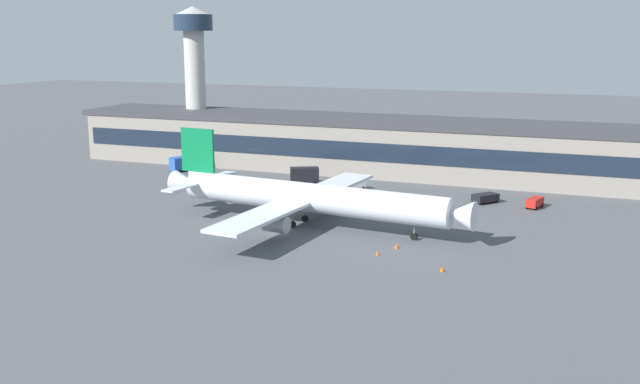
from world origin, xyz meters
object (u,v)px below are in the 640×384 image
object	(u,v)px
crew_van	(201,173)
baggage_tug	(356,184)
follow_me_car	(535,202)
traffic_cone_2	(377,253)
fuel_truck	(188,162)
stair_truck	(304,175)
traffic_cone_0	(396,246)
traffic_cone_1	(442,269)
control_tower	(195,66)
pushback_tractor	(486,197)
airliner	(306,197)

from	to	relation	value
crew_van	baggage_tug	size ratio (longest dim) A/B	1.41
crew_van	follow_me_car	distance (m)	70.37
crew_van	traffic_cone_2	world-z (taller)	crew_van
fuel_truck	stair_truck	bearing A→B (deg)	-8.52
stair_truck	traffic_cone_0	world-z (taller)	stair_truck
crew_van	traffic_cone_0	size ratio (longest dim) A/B	7.95
stair_truck	follow_me_car	xyz separation A→B (m)	(47.82, -4.63, -0.89)
traffic_cone_1	control_tower	bearing A→B (deg)	138.49
traffic_cone_1	stair_truck	bearing A→B (deg)	130.10
control_tower	pushback_tractor	world-z (taller)	control_tower
follow_me_car	traffic_cone_1	xyz separation A→B (m)	(-8.36, -42.23, -0.72)
control_tower	pushback_tractor	xyz separation A→B (m)	(78.22, -26.91, -22.25)
control_tower	traffic_cone_2	distance (m)	97.90
airliner	traffic_cone_1	bearing A→B (deg)	-30.67
baggage_tug	traffic_cone_2	xyz separation A→B (m)	(17.02, -41.50, -0.77)
fuel_truck	stair_truck	distance (m)	31.46
follow_me_car	traffic_cone_2	bearing A→B (deg)	-115.89
airliner	traffic_cone_0	world-z (taller)	airliner
control_tower	traffic_cone_0	world-z (taller)	control_tower
traffic_cone_0	airliner	bearing A→B (deg)	157.52
control_tower	pushback_tractor	bearing A→B (deg)	-18.99
fuel_truck	traffic_cone_2	distance (m)	76.87
fuel_truck	traffic_cone_2	bearing A→B (deg)	-38.29
stair_truck	follow_me_car	distance (m)	48.05
baggage_tug	airliner	bearing A→B (deg)	-87.70
airliner	follow_me_car	xyz separation A→B (m)	(34.43, 26.77, -3.74)
traffic_cone_1	traffic_cone_2	world-z (taller)	traffic_cone_1
crew_van	fuel_truck	bearing A→B (deg)	133.75
crew_van	traffic_cone_1	size ratio (longest dim) A/B	7.61
control_tower	follow_me_car	bearing A→B (deg)	-17.54
traffic_cone_0	traffic_cone_1	distance (m)	11.88
control_tower	baggage_tug	world-z (taller)	control_tower
airliner	control_tower	bearing A→B (deg)	134.18
pushback_tractor	crew_van	distance (m)	61.34
airliner	stair_truck	size ratio (longest dim) A/B	8.63
pushback_tractor	traffic_cone_2	distance (m)	40.17
control_tower	stair_truck	world-z (taller)	control_tower
airliner	fuel_truck	bearing A→B (deg)	140.98
airliner	pushback_tractor	size ratio (longest dim) A/B	10.39
stair_truck	crew_van	size ratio (longest dim) A/B	1.15
airliner	fuel_truck	distance (m)	57.36
fuel_truck	baggage_tug	distance (m)	43.74
traffic_cone_2	traffic_cone_0	bearing A→B (deg)	68.87
follow_me_car	stair_truck	bearing A→B (deg)	174.47
traffic_cone_0	baggage_tug	bearing A→B (deg)	116.70
control_tower	traffic_cone_0	distance (m)	96.25
airliner	control_tower	xyz separation A→B (m)	(-52.82, 54.35, 18.47)
pushback_tractor	baggage_tug	distance (m)	26.71
crew_van	airliner	bearing A→B (deg)	-37.03
stair_truck	traffic_cone_0	size ratio (longest dim) A/B	9.13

